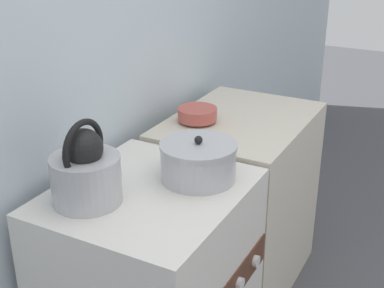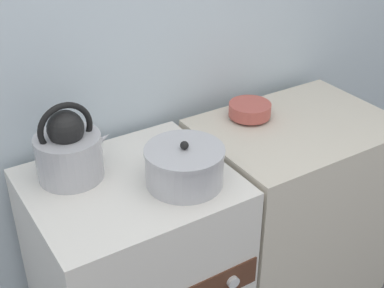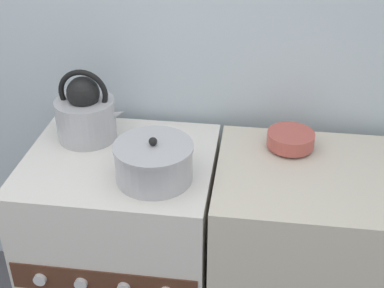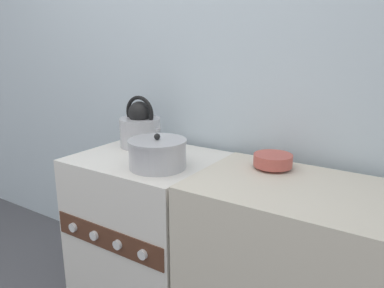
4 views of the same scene
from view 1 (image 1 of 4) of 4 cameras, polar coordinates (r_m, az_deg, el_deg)
name	(u,v)px [view 1 (image 1 of 4)]	position (r m, az deg, el deg)	size (l,w,h in m)	color
wall_back	(50,53)	(1.83, -14.89, 9.36)	(7.00, 0.06, 2.50)	silver
counter	(237,202)	(2.53, 4.87, -6.22)	(0.76, 0.56, 0.85)	beige
kettle	(86,172)	(1.69, -11.23, -2.90)	(0.27, 0.22, 0.27)	#B2B2B7
cooking_pot	(198,161)	(1.81, 0.68, -1.85)	(0.26, 0.26, 0.16)	#B2B2B7
enamel_bowl	(197,114)	(2.29, 0.58, 3.22)	(0.17, 0.17, 0.06)	#B75147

